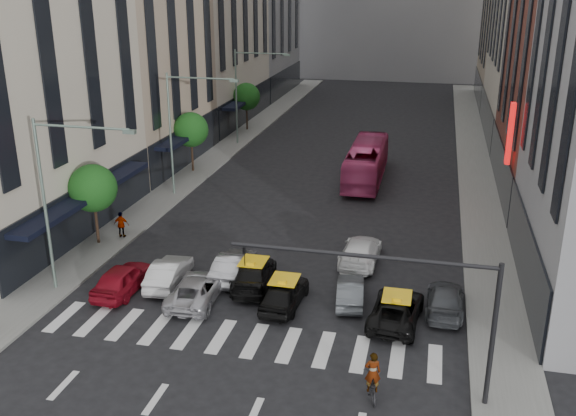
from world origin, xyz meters
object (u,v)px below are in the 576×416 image
Objects in this scene: streetlamp_near at (59,184)px; pedestrian_far at (121,225)px; streetlamp_far at (246,84)px; streetlamp_mid at (182,119)px; car_white_front at (169,272)px; taxi_center at (284,293)px; car_red at (123,278)px; taxi_left at (254,274)px; motorcycle at (372,386)px; bus at (366,162)px.

streetlamp_near is 8.69m from pedestrian_far.
streetlamp_near is at bearing -90.00° from streetlamp_far.
streetlamp_near is 1.00× the size of streetlamp_mid.
taxi_center is (6.55, -0.92, 0.02)m from car_white_front.
car_red reaches higher than taxi_center.
taxi_left is at bearing -72.70° from streetlamp_far.
streetlamp_near reaches higher than car_red.
car_white_front is at bearing 22.24° from streetlamp_near.
streetlamp_far is 41.14m from motorcycle.
streetlamp_mid reaches higher than taxi_left.
car_red is at bearing 11.83° from taxi_left.
taxi_left is 2.95× the size of pedestrian_far.
motorcycle is at bearing 96.81° from bus.
streetlamp_far is at bearing -83.75° from car_red.
streetlamp_far is 1.84× the size of taxi_left.
car_white_front is 22.55m from bus.
bus is (12.72, 6.94, -4.36)m from streetlamp_mid.
motorcycle is (3.53, -28.35, -1.08)m from bus.
taxi_center is (11.21, 0.99, -5.18)m from streetlamp_near.
car_red reaches higher than taxi_left.
pedestrian_far is (-5.38, 5.22, 0.27)m from car_white_front.
pedestrian_far is at bearing -48.79° from car_white_front.
car_red is (2.64, -15.41, -5.15)m from streetlamp_mid.
car_red is at bearing 6.06° from taxi_center.
car_white_front is 4.53m from taxi_left.
streetlamp_mid reaches higher than motorcycle.
streetlamp_near is at bearing -90.00° from streetlamp_mid.
streetlamp_far is 2.03× the size of car_red.
streetlamp_mid is 5.43× the size of pedestrian_far.
bus is (8.07, 21.04, 0.84)m from car_white_front.
streetlamp_near reaches higher than taxi_center.
streetlamp_mid is 16.46m from car_red.
car_red is 7.36m from pedestrian_far.
motorcycle is (7.14, -8.18, -0.24)m from taxi_left.
taxi_left is at bearing -36.98° from taxi_center.
bus is at bearing 60.99° from streetlamp_near.
bus reaches higher than pedestrian_far.
bus is 28.58m from motorcycle.
car_white_front is at bearing -81.21° from streetlamp_far.
streetlamp_mid is 1.00× the size of streetlamp_far.
pedestrian_far is at bearing -94.67° from streetlamp_mid.
car_white_front is 7.50m from pedestrian_far.
streetlamp_far is at bearing -79.31° from motorcycle.
streetlamp_near is at bearing -31.19° from motorcycle.
bus is at bearing -115.64° from car_white_front.
pedestrian_far is (-9.83, 4.35, 0.27)m from taxi_left.
streetlamp_near reaches higher than car_white_front.
car_white_front is at bearing -145.38° from car_red.
car_red is 6.82m from taxi_left.
taxi_left is 2.75× the size of motorcycle.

